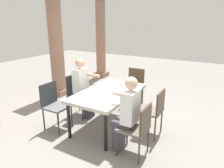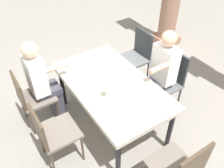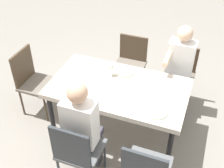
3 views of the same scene
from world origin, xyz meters
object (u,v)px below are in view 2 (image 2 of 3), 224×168
Objects in this scene: chair_mid_south at (52,132)px; plate_1 at (92,91)px; diner_woman_green at (43,81)px; dining_table at (111,87)px; wine_glass_1 at (106,89)px; chair_west_north at (137,54)px; chair_mid_north at (168,78)px; plate_2 at (157,98)px; chair_head_east at (180,168)px; diner_man_white at (160,73)px; plate_0 at (108,56)px; chair_west_south at (31,96)px.

chair_mid_south is 0.66m from plate_1.
diner_woman_green is at bearing -145.71° from plate_1.
wine_glass_1 reaches higher than dining_table.
wine_glass_1 is at bearing -54.08° from chair_west_north.
chair_mid_north is 4.31× the size of plate_1.
wine_glass_1 is 0.70× the size of plate_2.
chair_mid_south is 5.21× the size of wine_glass_1.
chair_mid_south is 1.43m from chair_head_east.
plate_1 is (-0.12, 0.61, 0.23)m from chair_mid_south.
chair_west_north reaches higher than dining_table.
diner_man_white is (0.13, 0.72, 0.02)m from dining_table.
chair_head_east is 5.49× the size of wine_glass_1.
dining_table is 0.61m from plate_0.
chair_mid_north is at bearing 0.20° from chair_west_north.
chair_mid_south is at bearing -15.09° from diner_woman_green.
chair_west_north is (-0.60, 0.89, -0.14)m from dining_table.
wine_glass_1 is (0.16, 0.10, 0.12)m from plate_1.
chair_west_north is at bearing 152.56° from plate_2.
chair_mid_south is at bearing -93.76° from wine_glass_1.
diner_man_white is (0.73, 1.60, 0.19)m from chair_west_south.
chair_head_east is (1.25, 0.00, -0.15)m from dining_table.
diner_woman_green is (0.00, -1.58, 0.15)m from chair_west_north.
chair_mid_south is 1.36m from plate_0.
dining_table is 1.78× the size of chair_mid_north.
wine_glass_1 is (0.17, -0.18, 0.19)m from dining_table.
chair_west_north is at bearing 154.27° from chair_head_east.
chair_west_south is 1.66m from plate_2.
plate_2 is at bearing 71.50° from chair_mid_south.
chair_west_north is at bearing 90.11° from diner_woman_green.
dining_table is at bearing -28.34° from plate_0.
chair_head_east reaches higher than wine_glass_1.
chair_mid_north reaches higher than wine_glass_1.
wine_glass_1 is at bearing -126.12° from plate_2.
diner_woman_green is at bearing -114.55° from chair_mid_north.
dining_table is at bearing -56.11° from chair_west_north.
chair_mid_north is 1.43m from chair_head_east.
diner_woman_green reaches higher than plate_0.
chair_mid_north is 1.12m from wine_glass_1.
chair_mid_north is 0.72× the size of diner_woman_green.
chair_head_east reaches higher than chair_mid_north.
chair_head_east is at bearing 38.33° from chair_mid_south.
diner_woman_green is 0.94m from wine_glass_1.
chair_west_north is 1.04× the size of chair_mid_south.
diner_man_white reaches higher than plate_2.
diner_man_white is 5.41× the size of plate_0.
plate_0 is (-0.66, -0.43, 0.05)m from diner_man_white.
plate_0 is (-0.66, 1.17, 0.23)m from chair_mid_south.
chair_west_north is at bearing 166.64° from diner_man_white.
plate_0 is at bearing 86.20° from diner_woman_green.
dining_table is 0.91m from diner_woman_green.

